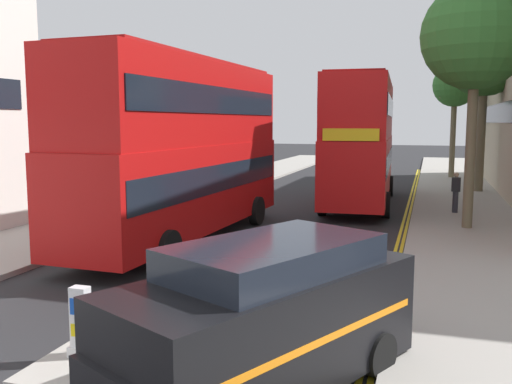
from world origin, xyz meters
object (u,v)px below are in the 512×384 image
object	(u,v)px
pedestrian_far	(456,192)
taxi_minivan	(262,319)
double_decker_bus_oncoming	(361,138)
double_decker_bus_away	(183,145)
keep_left_bollard	(81,324)

from	to	relation	value
pedestrian_far	taxi_minivan	bearing A→B (deg)	-100.87
double_decker_bus_oncoming	taxi_minivan	size ratio (longest dim) A/B	2.12
double_decker_bus_away	keep_left_bollard	bearing A→B (deg)	-75.53
keep_left_bollard	pedestrian_far	world-z (taller)	pedestrian_far
double_decker_bus_oncoming	pedestrian_far	size ratio (longest dim) A/B	6.73
double_decker_bus_away	pedestrian_far	xyz separation A→B (m)	(8.40, 7.51, -2.04)
double_decker_bus_away	double_decker_bus_oncoming	distance (m)	10.43
double_decker_bus_away	taxi_minivan	distance (m)	10.52
keep_left_bollard	taxi_minivan	xyz separation A→B (m)	(2.99, -0.14, 0.46)
double_decker_bus_oncoming	pedestrian_far	bearing A→B (deg)	-26.04
taxi_minivan	pedestrian_far	size ratio (longest dim) A/B	3.17
double_decker_bus_away	pedestrian_far	size ratio (longest dim) A/B	6.72
double_decker_bus_oncoming	taxi_minivan	xyz separation A→B (m)	(0.86, -18.36, -1.96)
double_decker_bus_away	double_decker_bus_oncoming	xyz separation A→B (m)	(4.39, 9.46, 0.00)
keep_left_bollard	double_decker_bus_oncoming	bearing A→B (deg)	83.33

